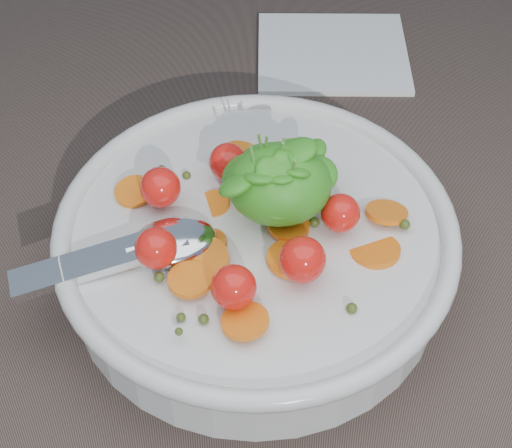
{
  "coord_description": "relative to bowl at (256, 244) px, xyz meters",
  "views": [
    {
      "loc": [
        -0.0,
        -0.41,
        0.49
      ],
      "look_at": [
        -0.0,
        -0.02,
        0.06
      ],
      "focal_mm": 55.0,
      "sensor_mm": 36.0,
      "label": 1
    }
  ],
  "objects": [
    {
      "name": "bowl",
      "position": [
        0.0,
        0.0,
        0.0
      ],
      "size": [
        0.33,
        0.3,
        0.13
      ],
      "color": "silver",
      "rests_on": "ground"
    },
    {
      "name": "napkin",
      "position": [
        0.08,
        0.29,
        -0.03
      ],
      "size": [
        0.15,
        0.13,
        0.01
      ],
      "primitive_type": "cube",
      "rotation": [
        0.0,
        0.0,
        -0.01
      ],
      "color": "white",
      "rests_on": "ground"
    },
    {
      "name": "ground",
      "position": [
        0.0,
        0.02,
        -0.04
      ],
      "size": [
        6.0,
        6.0,
        0.0
      ],
      "primitive_type": "plane",
      "color": "brown",
      "rests_on": "ground"
    }
  ]
}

